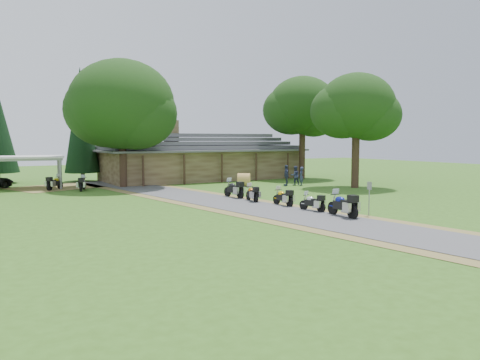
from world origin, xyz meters
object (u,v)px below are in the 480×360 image
lodge (202,156)px  motorcycle_row_c (283,196)px  motorcycle_row_e (234,188)px  motorcycle_row_a (343,204)px  hay_bale (244,180)px  motorcycle_carport_b (82,183)px  motorcycle_row_d (252,193)px  carport (23,172)px  motorcycle_carport_a (55,182)px  motorcycle_row_b (312,202)px

lodge → motorcycle_row_c: 21.15m
motorcycle_row_e → motorcycle_row_a: bearing=179.4°
motorcycle_row_a → hay_bale: size_ratio=1.77×
motorcycle_row_c → motorcycle_carport_b: 18.01m
lodge → motorcycle_row_e: bearing=-107.8°
motorcycle_row_d → hay_bale: bearing=-17.4°
lodge → carport: 17.44m
motorcycle_carport_a → carport: bearing=84.4°
motorcycle_row_c → motorcycle_carport_b: motorcycle_carport_b is taller
carport → motorcycle_row_c: carport is taller
motorcycle_row_b → motorcycle_row_c: bearing=-8.5°
motorcycle_row_a → motorcycle_carport_b: (-9.35, 20.73, -0.10)m
motorcycle_row_c → motorcycle_carport_b: bearing=29.4°
motorcycle_row_c → motorcycle_row_d: motorcycle_row_c is taller
motorcycle_row_b → hay_bale: (3.93, 14.32, 0.03)m
motorcycle_carport_b → lodge: bearing=-48.1°
motorcycle_row_c → motorcycle_row_e: size_ratio=0.87×
carport → motorcycle_carport_a: 3.31m
carport → hay_bale: 19.04m
motorcycle_row_b → hay_bale: hay_bale is taller
motorcycle_row_e → motorcycle_carport_a: size_ratio=1.07×
motorcycle_carport_b → motorcycle_carport_a: bearing=66.1°
lodge → motorcycle_carport_a: size_ratio=11.37×
lodge → motorcycle_row_b: bearing=-100.1°
hay_bale → motorcycle_row_d: bearing=-117.9°
carport → motorcycle_row_b: (13.22, -22.56, -0.83)m
lodge → motorcycle_carport_b: bearing=-159.2°
motorcycle_row_c → motorcycle_carport_b: size_ratio=0.96×
motorcycle_row_c → motorcycle_row_b: bearing=-178.1°
motorcycle_row_e → motorcycle_row_d: bearing=175.9°
motorcycle_row_b → motorcycle_row_e: 7.95m
lodge → motorcycle_row_d: bearing=-105.4°
motorcycle_row_a → motorcycle_carport_a: (-11.20, 22.58, -0.08)m
motorcycle_row_d → motorcycle_carport_a: 17.92m
motorcycle_row_b → motorcycle_carport_b: bearing=15.5°
carport → motorcycle_carport_b: size_ratio=3.51×
motorcycle_row_a → motorcycle_row_c: bearing=6.4°
motorcycle_row_e → motorcycle_carport_b: motorcycle_row_e is taller
motorcycle_row_b → motorcycle_row_c: (-0.14, 2.75, 0.03)m
motorcycle_row_b → motorcycle_carport_a: size_ratio=0.88×
motorcycle_row_d → hay_bale: (4.67, 8.81, 0.00)m
motorcycle_row_b → motorcycle_row_e: (-0.80, 7.91, 0.12)m
carport → motorcycle_row_a: size_ratio=3.02×
motorcycle_row_a → hay_bale: motorcycle_row_a is taller
motorcycle_row_e → motorcycle_carport_b: bearing=33.5°
motorcycle_carport_a → hay_bale: motorcycle_carport_a is taller
motorcycle_row_d → motorcycle_row_e: motorcycle_row_e is taller
lodge → motorcycle_row_c: size_ratio=12.20×
motorcycle_row_b → motorcycle_row_d: 5.56m
lodge → motorcycle_row_e: size_ratio=10.62×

